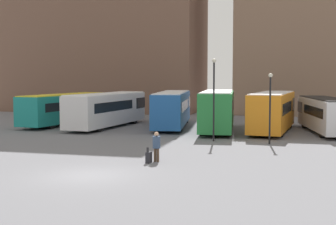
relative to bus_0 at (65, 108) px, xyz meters
The scene contains 12 objects.
ground_plane 24.16m from the bus_0, 60.83° to the right, with size 160.00×160.00×0.00m, color slate.
building_block_right 32.10m from the bus_0, 40.14° to the left, with size 18.12×10.20×23.65m.
bus_0 is the anchor object (origin of this frame).
bus_1 4.92m from the bus_0, 13.34° to the right, with size 3.54×11.86×3.06m.
bus_2 10.40m from the bus_0, ahead, with size 4.14×12.19×3.17m.
bus_3 15.00m from the bus_0, ahead, with size 3.50×10.13×3.34m.
bus_4 19.36m from the bus_0, ahead, with size 3.62×10.65×3.24m.
bus_5 23.51m from the bus_0, ahead, with size 4.18×10.93×2.81m.
traveler 21.83m from the bus_0, 50.78° to the right, with size 0.46×0.46×1.60m.
suitcase 22.00m from the bus_0, 52.09° to the right, with size 0.27×0.43×0.84m.
lamp_post_0 21.26m from the bus_0, 24.16° to the right, with size 0.28×0.28×4.75m.
lamp_post_1 17.63m from the bus_0, 27.88° to the right, with size 0.28×0.28×5.77m.
Camera 1 is at (8.72, -19.48, 4.47)m, focal length 50.00 mm.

